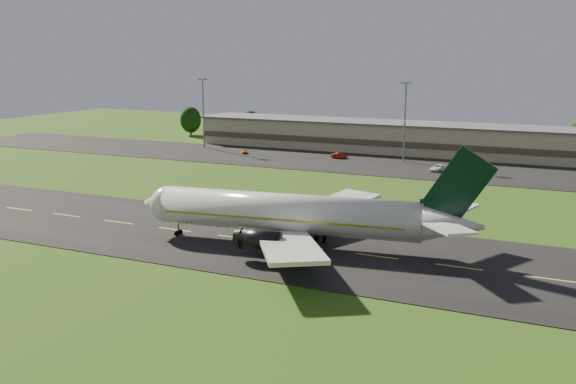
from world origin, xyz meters
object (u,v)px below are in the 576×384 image
at_px(light_mast_west, 203,105).
at_px(service_vehicle_a, 244,151).
at_px(light_mast_centre, 405,112).
at_px(airliner, 294,214).
at_px(service_vehicle_c, 439,168).
at_px(terminal, 423,139).
at_px(service_vehicle_b, 339,156).

bearing_deg(light_mast_west, service_vehicle_a, -17.67).
xyz_separation_m(light_mast_centre, service_vehicle_a, (-43.84, -5.15, -12.01)).
bearing_deg(airliner, service_vehicle_c, 76.79).
xyz_separation_m(airliner, service_vehicle_a, (-48.37, 74.74, -3.94)).
relative_size(terminal, service_vehicle_a, 39.56).
bearing_deg(terminal, service_vehicle_c, -69.58).
height_order(light_mast_centre, service_vehicle_a, light_mast_centre).
bearing_deg(terminal, light_mast_centre, -94.95).
xyz_separation_m(terminal, light_mast_west, (-61.40, -16.18, 8.75)).
bearing_deg(airliner, service_vehicle_b, 97.72).
bearing_deg(service_vehicle_a, service_vehicle_c, -41.97).
distance_m(service_vehicle_a, service_vehicle_b, 27.32).
distance_m(light_mast_west, service_vehicle_a, 20.78).
bearing_deg(airliner, terminal, 84.28).
height_order(airliner, light_mast_centre, light_mast_centre).
distance_m(light_mast_centre, service_vehicle_a, 45.75).
relative_size(light_mast_centre, service_vehicle_c, 3.77).
xyz_separation_m(terminal, service_vehicle_c, (9.95, -26.73, -3.14)).
height_order(light_mast_centre, service_vehicle_c, light_mast_centre).
relative_size(light_mast_west, light_mast_centre, 1.00).
distance_m(airliner, service_vehicle_b, 80.34).
distance_m(light_mast_west, light_mast_centre, 60.00).
xyz_separation_m(airliner, service_vehicle_c, (6.82, 69.34, -3.81)).
bearing_deg(service_vehicle_a, light_mast_west, 125.93).
distance_m(airliner, light_mast_centre, 80.42).
height_order(light_mast_west, service_vehicle_b, light_mast_west).
bearing_deg(terminal, airliner, -88.13).
distance_m(airliner, service_vehicle_a, 89.11).
bearing_deg(service_vehicle_c, service_vehicle_b, -172.93).
distance_m(terminal, service_vehicle_a, 50.13).
bearing_deg(service_vehicle_b, light_mast_centre, -89.12).
height_order(terminal, service_vehicle_c, terminal).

